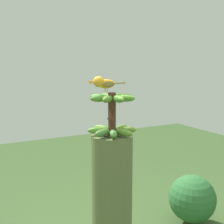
{
  "coord_description": "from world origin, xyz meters",
  "views": [
    {
      "loc": [
        -1.45,
        0.76,
        1.41
      ],
      "look_at": [
        0.0,
        0.0,
        1.15
      ],
      "focal_mm": 44.97,
      "sensor_mm": 36.0,
      "label": 1
    }
  ],
  "objects_px": {
    "banana_tree": "(112,214)",
    "perched_bird": "(103,83)",
    "banana_bunch": "(112,114)",
    "tropical_shrub": "(192,198)"
  },
  "relations": [
    {
      "from": "banana_tree",
      "to": "perched_bird",
      "type": "distance_m",
      "value": 0.82
    },
    {
      "from": "banana_bunch",
      "to": "perched_bird",
      "type": "bearing_deg",
      "value": 50.82
    },
    {
      "from": "perched_bird",
      "to": "banana_bunch",
      "type": "bearing_deg",
      "value": -129.18
    },
    {
      "from": "banana_bunch",
      "to": "tropical_shrub",
      "type": "distance_m",
      "value": 1.36
    },
    {
      "from": "banana_bunch",
      "to": "perched_bird",
      "type": "relative_size",
      "value": 1.21
    },
    {
      "from": "perched_bird",
      "to": "tropical_shrub",
      "type": "bearing_deg",
      "value": -74.69
    },
    {
      "from": "tropical_shrub",
      "to": "perched_bird",
      "type": "bearing_deg",
      "value": 105.31
    },
    {
      "from": "banana_bunch",
      "to": "perched_bird",
      "type": "distance_m",
      "value": 0.19
    },
    {
      "from": "banana_tree",
      "to": "perched_bird",
      "type": "bearing_deg",
      "value": 51.82
    },
    {
      "from": "banana_tree",
      "to": "banana_bunch",
      "type": "relative_size",
      "value": 3.54
    }
  ]
}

